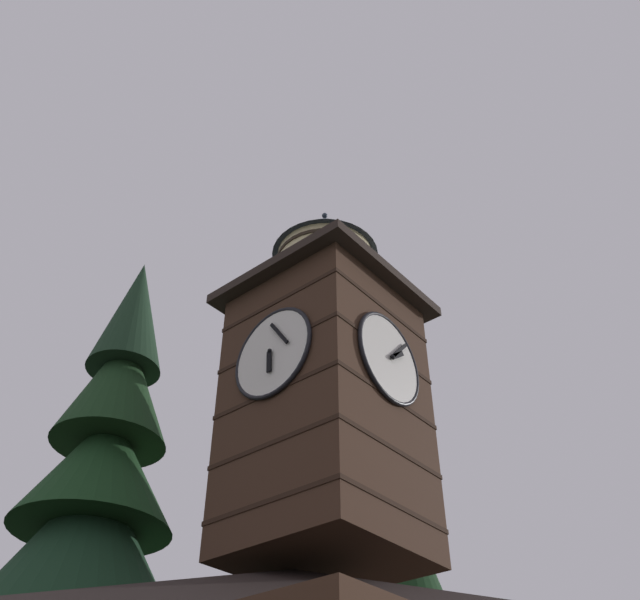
# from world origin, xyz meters

# --- Properties ---
(clock_tower) EXTENTS (4.27, 4.27, 9.92)m
(clock_tower) POSITION_xyz_m (-0.44, -2.32, 10.98)
(clock_tower) COLOR #422B1E
(clock_tower) RESTS_ON building_main
(moon) EXTENTS (2.09, 2.09, 2.09)m
(moon) POSITION_xyz_m (-19.88, -45.30, 17.93)
(moon) COLOR silver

